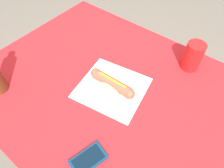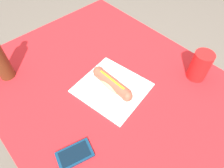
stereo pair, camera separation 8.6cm
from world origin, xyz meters
The scene contains 6 objects.
ground_plane centered at (0.00, 0.00, 0.00)m, with size 6.00×6.00×0.00m, color #6B6056.
dining_table centered at (0.00, 0.00, 0.64)m, with size 1.24×0.92×0.77m.
paper_wrapper centered at (-0.01, 0.00, 0.77)m, with size 0.28×0.26×0.01m, color white.
hot_dog centered at (-0.01, 0.00, 0.80)m, with size 0.23×0.06×0.05m.
cell_phone centered at (0.12, -0.29, 0.78)m, with size 0.10×0.14×0.01m.
drinking_cup centered at (0.20, 0.33, 0.84)m, with size 0.08×0.08×0.14m, color red.
Camera 2 is at (0.39, -0.36, 1.47)m, focal length 32.14 mm.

